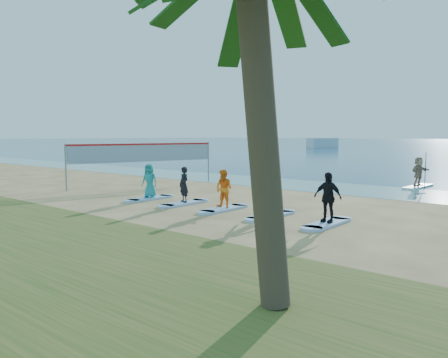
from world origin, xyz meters
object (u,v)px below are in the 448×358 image
Objects in this scene: student_1 at (184,185)px; student_2 at (224,189)px; surfboard_4 at (327,223)px; volleyball_net at (144,153)px; student_3 at (271,193)px; paddleboard at (418,187)px; surfboard_1 at (184,203)px; student_0 at (150,181)px; surfboard_0 at (150,198)px; student_4 at (328,197)px; boat_offshore_a at (322,148)px; surfboard_2 at (224,209)px; surfboard_3 at (271,215)px; paddleboarder at (419,171)px.

student_1 is 2.23m from student_2.
volleyball_net is at bearing 165.54° from surfboard_4.
student_3 reaches higher than student_1.
paddleboard is at bearing 79.88° from student_1.
surfboard_1 is 0.81m from student_1.
student_0 is 1.02× the size of student_1.
surfboard_0 is at bearing -119.72° from paddleboard.
student_4 is at bearing -90.00° from surfboard_4.
boat_offshore_a reaches higher than surfboard_1.
surfboard_0 is 8.92m from surfboard_4.
student_4 is (2.23, 0.00, 0.05)m from student_3.
student_1 is at bearing -180.00° from surfboard_2.
paddleboard reaches higher than surfboard_3.
surfboard_3 is at bearing -17.18° from volleyball_net.
student_4 is at bearing -0.00° from surfboard_1.
boat_offshore_a is at bearing 115.32° from student_3.
student_3 is 0.93× the size of student_4.
boat_offshore_a is at bearing 124.51° from paddleboard.
student_1 reaches higher than surfboard_4.
paddleboarder is at bearing 38.56° from student_0.
surfboard_1 is (2.23, 0.00, -0.82)m from student_0.
boat_offshore_a is 3.45× the size of surfboard_4.
student_0 reaches higher than paddleboard.
boat_offshore_a is 85.69m from surfboard_2.
paddleboarder is 76.31m from boat_offshore_a.
paddleboarder is (0.00, 0.00, 0.87)m from paddleboard.
student_2 is (8.98, -3.47, -1.06)m from volleyball_net.
student_3 reaches higher than surfboard_4.
surfboard_1 is 2.37m from student_2.
volleyball_net is at bearing 168.03° from student_1.
surfboard_2 is at bearing -103.16° from paddleboard.
volleyball_net is 4.00× the size of surfboard_1.
student_1 reaches higher than student_2.
student_2 is (-3.73, -12.59, 0.79)m from paddleboard.
student_3 is at bearing -44.90° from boat_offshore_a.
volleyball_net is 5.79m from student_0.
surfboard_1 is (33.52, -77.88, 0.04)m from boat_offshore_a.
surfboard_0 is (-8.19, -12.59, -0.01)m from paddleboard.
volleyball_net is 9.68m from student_2.
surfboard_0 is 1.00× the size of surfboard_4.
volleyball_net is 4.00× the size of surfboard_4.
volleyball_net is at bearing 124.11° from student_0.
surfboard_0 is at bearing 177.59° from student_2.
student_3 reaches higher than boat_offshore_a.
surfboard_4 is (40.22, -77.88, 0.04)m from boat_offshore_a.
student_0 reaches higher than surfboard_2.
surfboard_3 is at bearing -171.04° from paddleboarder.
volleyball_net is at bearing 162.13° from student_3.
volleyball_net reaches higher than student_4.
paddleboard is 1.36× the size of surfboard_3.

